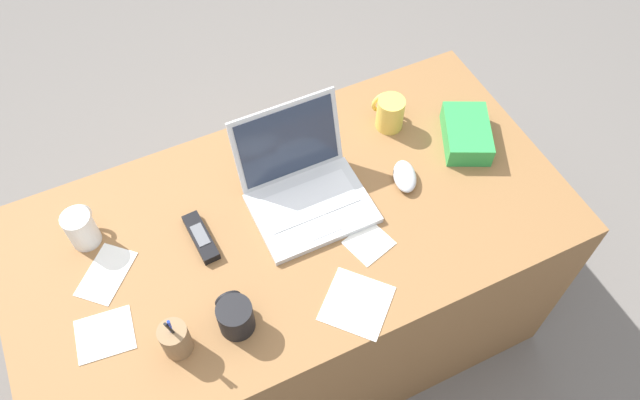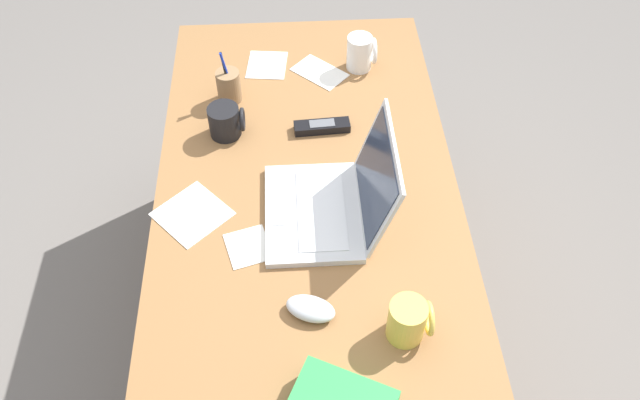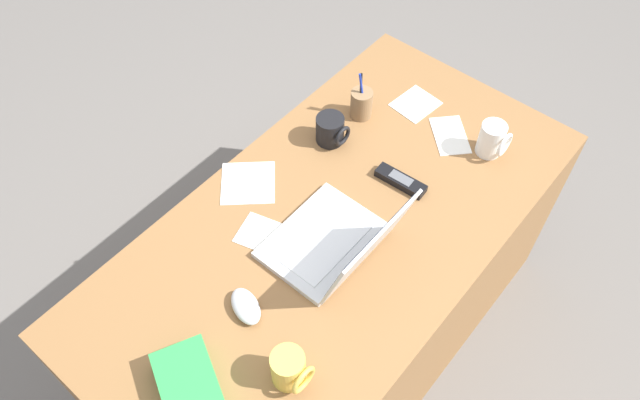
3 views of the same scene
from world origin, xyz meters
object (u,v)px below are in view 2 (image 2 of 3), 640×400
at_px(laptop, 333,201).
at_px(coffee_mug_tall, 409,321).
at_px(coffee_mug_spare, 226,121).
at_px(computer_mouse, 311,309).
at_px(coffee_mug_white, 361,53).
at_px(pen_holder, 229,86).
at_px(cordless_phone, 322,127).

height_order(laptop, coffee_mug_tall, laptop).
bearing_deg(coffee_mug_spare, computer_mouse, 19.30).
height_order(laptop, coffee_mug_white, laptop).
distance_m(laptop, pen_holder, 0.52).
bearing_deg(computer_mouse, laptop, -172.65).
distance_m(computer_mouse, cordless_phone, 0.58).
height_order(computer_mouse, coffee_mug_tall, coffee_mug_tall).
bearing_deg(laptop, coffee_mug_tall, 21.63).
bearing_deg(cordless_phone, computer_mouse, -5.87).
distance_m(coffee_mug_spare, cordless_phone, 0.27).
relative_size(laptop, computer_mouse, 2.80).
height_order(coffee_mug_white, pen_holder, pen_holder).
height_order(computer_mouse, cordless_phone, computer_mouse).
bearing_deg(cordless_phone, coffee_mug_white, 153.89).
bearing_deg(coffee_mug_tall, pen_holder, -152.93).
bearing_deg(pen_holder, coffee_mug_white, 107.75).
relative_size(cordless_phone, pen_holder, 0.95).
bearing_deg(coffee_mug_tall, cordless_phone, -167.43).
xyz_separation_m(computer_mouse, coffee_mug_tall, (0.06, 0.20, 0.03)).
relative_size(laptop, cordless_phone, 1.98).
bearing_deg(coffee_mug_white, laptop, -12.21).
distance_m(laptop, coffee_mug_spare, 0.41).
relative_size(computer_mouse, pen_holder, 0.67).
relative_size(computer_mouse, coffee_mug_tall, 1.07).
xyz_separation_m(coffee_mug_tall, coffee_mug_spare, (-0.64, -0.41, -0.01)).
relative_size(computer_mouse, coffee_mug_spare, 1.13).
bearing_deg(laptop, cordless_phone, -178.32).
xyz_separation_m(coffee_mug_tall, pen_holder, (-0.79, -0.40, -0.00)).
xyz_separation_m(laptop, coffee_mug_spare, (-0.30, -0.27, -0.00)).
xyz_separation_m(laptop, computer_mouse, (0.28, -0.07, -0.03)).
relative_size(coffee_mug_white, cordless_phone, 0.69).
xyz_separation_m(computer_mouse, cordless_phone, (-0.58, 0.06, -0.01)).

